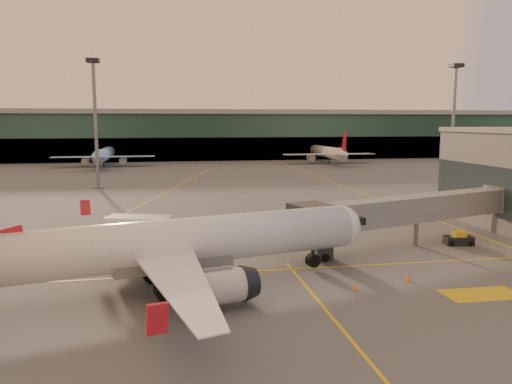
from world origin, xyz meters
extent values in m
plane|color=#4C4F54|center=(0.00, 0.00, 0.00)|extent=(600.00, 600.00, 0.00)
cube|color=gold|center=(0.00, 5.00, 0.01)|extent=(80.00, 0.25, 0.01)
cube|color=gold|center=(-10.00, 45.00, 0.01)|extent=(31.30, 115.98, 0.01)
cube|color=gold|center=(30.00, 70.00, 0.01)|extent=(0.25, 160.00, 0.01)
cube|color=gold|center=(5.00, -8.00, 0.01)|extent=(0.25, 30.00, 0.01)
cube|color=gold|center=(18.00, -4.00, 0.01)|extent=(6.00, 3.00, 0.01)
cube|color=#19382D|center=(0.00, 142.00, 8.00)|extent=(400.00, 18.00, 16.00)
cube|color=gray|center=(0.00, 142.00, 16.80)|extent=(400.00, 20.00, 1.60)
cube|color=black|center=(0.00, 133.50, 4.00)|extent=(400.00, 1.00, 8.00)
cube|color=#2D3D47|center=(33.05, 18.00, 5.00)|extent=(0.30, 21.60, 6.00)
cylinder|color=slate|center=(-20.00, 66.00, 12.50)|extent=(0.70, 0.70, 25.00)
cube|color=black|center=(-20.00, 66.00, 25.20)|extent=(2.40, 2.40, 0.80)
cube|color=slate|center=(-20.00, 66.00, 0.25)|extent=(1.60, 1.60, 0.50)
cylinder|color=slate|center=(55.00, 62.00, 12.50)|extent=(0.70, 0.70, 25.00)
cube|color=black|center=(55.00, 62.00, 25.20)|extent=(2.40, 2.40, 0.80)
cube|color=slate|center=(55.00, 62.00, 0.25)|extent=(1.60, 1.60, 0.50)
cylinder|color=white|center=(-4.75, 1.65, 3.82)|extent=(29.78, 11.06, 3.82)
sphere|color=white|center=(9.67, 5.33, 3.82)|extent=(3.74, 3.74, 3.74)
cube|color=black|center=(10.73, 5.60, 4.30)|extent=(2.28, 2.83, 0.67)
cylinder|color=silver|center=(-2.61, -3.79, 1.72)|extent=(4.48, 3.39, 2.48)
cylinder|color=black|center=(-6.24, -1.29, 0.86)|extent=(2.00, 1.72, 1.72)
cylinder|color=black|center=(-6.24, -1.29, 1.38)|extent=(0.34, 0.34, 1.05)
cylinder|color=silver|center=(-5.48, 7.46, 1.72)|extent=(4.48, 3.39, 2.48)
cylinder|color=black|center=(-7.47, 3.52, 0.86)|extent=(2.00, 1.72, 1.72)
cylinder|color=black|center=(-7.47, 3.52, 1.38)|extent=(0.34, 0.34, 1.05)
cube|color=slate|center=(-5.80, 1.38, 2.58)|extent=(9.90, 5.29, 1.53)
cylinder|color=black|center=(6.86, 4.61, 0.86)|extent=(1.35, 1.04, 1.20)
cube|color=slate|center=(20.41, 11.29, 4.12)|extent=(28.04, 11.88, 2.70)
cube|color=#2D3035|center=(7.31, 7.17, 4.12)|extent=(4.33, 4.33, 3.00)
cube|color=#2D3035|center=(8.81, 8.07, 1.20)|extent=(1.60, 2.40, 2.40)
cylinder|color=black|center=(8.81, 6.97, 0.40)|extent=(0.80, 0.40, 0.80)
cylinder|color=black|center=(8.81, 9.17, 0.40)|extent=(0.80, 0.40, 0.80)
cylinder|color=slate|center=(20.41, 11.29, 1.41)|extent=(0.50, 0.50, 2.82)
cylinder|color=slate|center=(34.00, 16.00, 4.12)|extent=(4.40, 4.40, 3.00)
cylinder|color=slate|center=(34.00, 16.00, 1.41)|extent=(2.40, 2.40, 2.82)
cube|color=#AF4019|center=(-8.44, 9.19, 0.76)|extent=(3.81, 3.27, 1.52)
cube|color=silver|center=(-8.73, 9.28, 3.14)|extent=(6.36, 4.14, 2.84)
cylinder|color=black|center=(-10.54, 8.56, 0.46)|extent=(0.98, 0.61, 0.91)
cylinder|color=black|center=(-7.05, 7.49, 0.46)|extent=(0.98, 0.61, 0.91)
cube|color=black|center=(25.22, 10.79, 0.48)|extent=(3.18, 2.03, 0.96)
cube|color=gold|center=(25.22, 10.79, 1.13)|extent=(1.43, 1.57, 0.78)
cylinder|color=black|center=(24.07, 10.27, 0.31)|extent=(0.64, 0.36, 0.61)
cylinder|color=black|center=(26.14, 9.93, 0.31)|extent=(0.64, 0.36, 0.61)
cone|color=#F7620D|center=(13.88, -0.02, 0.30)|extent=(0.48, 0.48, 0.61)
cube|color=#F7620D|center=(13.88, -0.02, 0.02)|extent=(0.41, 0.41, 0.03)
cone|color=#F7620D|center=(-7.76, 20.05, 0.29)|extent=(0.46, 0.46, 0.59)
cube|color=#F7620D|center=(-7.76, 20.05, 0.02)|extent=(0.40, 0.40, 0.03)
cone|color=#F7620D|center=(8.65, -1.29, 0.24)|extent=(0.38, 0.38, 0.48)
cube|color=#F7620D|center=(8.65, -1.29, 0.01)|extent=(0.33, 0.33, 0.03)
camera|label=1|loc=(-5.81, -37.83, 13.36)|focal=35.00mm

